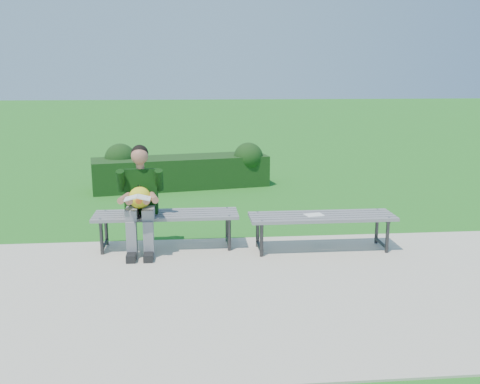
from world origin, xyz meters
TOP-DOWN VIEW (x-y plane):
  - ground at (0.00, 0.00)m, footprint 80.00×80.00m
  - walkway at (0.00, -1.75)m, footprint 30.00×3.50m
  - hedge at (-0.34, 3.48)m, footprint 3.48×1.46m
  - bench_left at (-0.47, -0.32)m, footprint 1.80×0.50m
  - bench_right at (1.46, -0.58)m, footprint 1.80×0.50m
  - seated_boy at (-0.77, -0.42)m, footprint 0.56×0.76m
  - paper_sheet at (1.36, -0.58)m, footprint 0.25×0.21m

SIDE VIEW (x-z plane):
  - ground at x=0.00m, z-range 0.00..0.00m
  - walkway at x=0.00m, z-range 0.00..0.02m
  - hedge at x=-0.34m, z-range -0.08..0.79m
  - bench_left at x=-0.47m, z-range 0.19..0.64m
  - bench_right at x=1.46m, z-range 0.19..0.64m
  - paper_sheet at x=1.36m, z-range 0.47..0.48m
  - seated_boy at x=-0.77m, z-range 0.06..1.37m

